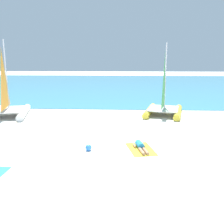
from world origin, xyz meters
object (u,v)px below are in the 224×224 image
Objects in this scene: beach_ball at (88,148)px; sailboat_white at (7,105)px; towel_right at (141,149)px; sailboat_yellow at (164,105)px; sunbather_right at (140,146)px.

sailboat_white is at bearing 135.51° from beach_ball.
sailboat_white is 9.67m from beach_ball.
sailboat_white reaches higher than towel_right.
sailboat_yellow is 7.79m from sunbather_right.
towel_right is (-2.11, -7.53, -0.78)m from sailboat_yellow.
sailboat_yellow is 7.86m from towel_right.
sunbather_right is at bearing -48.07° from sailboat_white.
sailboat_yellow reaches higher than towel_right.
sailboat_white is 11.47m from sailboat_yellow.
beach_ball is at bearing -172.66° from towel_right.
sailboat_yellow is at bearing 59.90° from beach_ball.
sunbather_right is at bearing -92.51° from sailboat_yellow.
sailboat_white is 2.90× the size of towel_right.
sailboat_yellow reaches higher than beach_ball.
sailboat_white is 11.35m from towel_right.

